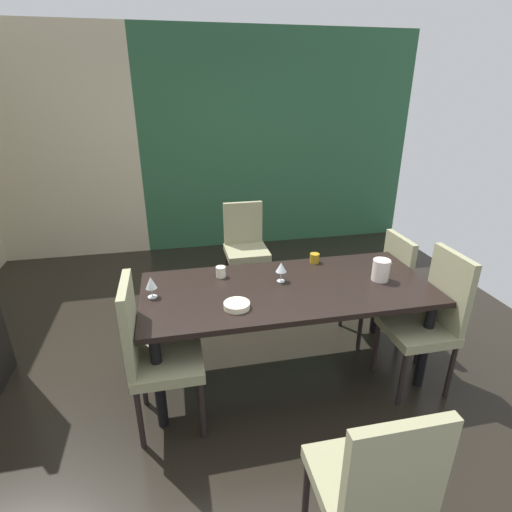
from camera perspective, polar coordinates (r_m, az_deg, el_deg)
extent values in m
cube|color=black|center=(3.39, -0.89, -15.29)|extent=(5.59, 5.63, 0.02)
cube|color=beige|center=(5.58, -26.48, 13.52)|extent=(1.92, 0.10, 2.79)
cube|color=#2A5738|center=(5.61, 3.34, 15.83)|extent=(3.67, 0.10, 2.79)
cube|color=black|center=(2.92, 4.55, -4.72)|extent=(2.10, 0.92, 0.04)
cylinder|color=black|center=(3.33, -13.56, -9.10)|extent=(0.07, 0.07, 0.71)
cylinder|color=black|center=(3.74, 16.95, -5.73)|extent=(0.07, 0.07, 0.71)
cylinder|color=black|center=(2.74, -13.72, -17.01)|extent=(0.07, 0.07, 0.71)
cylinder|color=black|center=(3.22, 22.98, -11.60)|extent=(0.07, 0.07, 0.71)
cube|color=gray|center=(4.23, -1.35, 0.55)|extent=(0.44, 0.44, 0.07)
cube|color=gray|center=(4.33, -1.87, 4.54)|extent=(0.42, 0.05, 0.49)
cylinder|color=black|center=(4.20, 1.72, -3.43)|extent=(0.04, 0.04, 0.44)
cylinder|color=black|center=(4.14, -3.42, -3.92)|extent=(0.04, 0.04, 0.44)
cylinder|color=black|center=(4.54, 0.59, -1.35)|extent=(0.04, 0.04, 0.44)
cylinder|color=black|center=(4.48, -4.16, -1.76)|extent=(0.04, 0.04, 0.44)
cube|color=gray|center=(2.09, 15.12, -28.76)|extent=(0.44, 0.44, 0.07)
cube|color=gray|center=(1.77, 19.31, -27.92)|extent=(0.42, 0.05, 0.54)
cylinder|color=black|center=(2.34, 7.18, -30.37)|extent=(0.04, 0.04, 0.44)
cylinder|color=black|center=(2.45, 16.75, -28.00)|extent=(0.04, 0.04, 0.44)
cube|color=gray|center=(3.15, 21.98, -9.75)|extent=(0.44, 0.44, 0.07)
cube|color=gray|center=(3.12, 25.85, -4.59)|extent=(0.05, 0.42, 0.58)
cylinder|color=black|center=(3.07, 20.13, -16.19)|extent=(0.04, 0.04, 0.44)
cylinder|color=black|center=(3.32, 16.74, -12.34)|extent=(0.04, 0.04, 0.44)
cylinder|color=black|center=(3.27, 26.01, -14.63)|extent=(0.04, 0.04, 0.44)
cylinder|color=black|center=(3.51, 22.33, -11.18)|extent=(0.04, 0.04, 0.44)
cube|color=gray|center=(3.63, 16.44, -4.44)|extent=(0.44, 0.44, 0.07)
cube|color=gray|center=(3.63, 19.64, -0.83)|extent=(0.05, 0.42, 0.46)
cylinder|color=black|center=(3.53, 14.63, -9.86)|extent=(0.04, 0.04, 0.44)
cylinder|color=black|center=(3.82, 12.17, -6.90)|extent=(0.04, 0.04, 0.44)
cylinder|color=black|center=(3.70, 19.99, -8.91)|extent=(0.04, 0.04, 0.44)
cylinder|color=black|center=(3.98, 17.22, -6.18)|extent=(0.04, 0.04, 0.44)
cube|color=gray|center=(2.69, -12.47, -14.55)|extent=(0.44, 0.44, 0.07)
cube|color=gray|center=(2.54, -17.59, -9.62)|extent=(0.05, 0.42, 0.58)
cylinder|color=black|center=(2.99, -8.29, -15.95)|extent=(0.04, 0.04, 0.44)
cylinder|color=black|center=(2.71, -7.65, -20.95)|extent=(0.04, 0.04, 0.44)
cylinder|color=black|center=(3.01, -15.83, -16.48)|extent=(0.04, 0.04, 0.44)
cylinder|color=black|center=(2.72, -16.23, -21.51)|extent=(0.04, 0.04, 0.44)
cylinder|color=silver|center=(2.86, -14.57, -5.65)|extent=(0.07, 0.07, 0.00)
cylinder|color=silver|center=(2.84, -14.63, -5.04)|extent=(0.01, 0.01, 0.07)
cone|color=silver|center=(2.81, -14.78, -3.70)|extent=(0.08, 0.08, 0.08)
cylinder|color=silver|center=(2.99, 3.56, -3.57)|extent=(0.06, 0.06, 0.00)
cylinder|color=silver|center=(2.97, 3.58, -2.89)|extent=(0.01, 0.01, 0.07)
cone|color=silver|center=(2.94, 3.62, -1.61)|extent=(0.08, 0.08, 0.07)
cylinder|color=#F6EFC7|center=(2.63, -2.76, -7.04)|extent=(0.17, 0.17, 0.04)
cylinder|color=#A87F1A|center=(3.32, 8.36, -0.30)|extent=(0.08, 0.08, 0.08)
cylinder|color=white|center=(3.05, -5.05, -2.26)|extent=(0.07, 0.07, 0.08)
cylinder|color=white|center=(3.11, 17.40, -1.91)|extent=(0.13, 0.13, 0.16)
cone|color=white|center=(3.11, 18.48, -0.67)|extent=(0.04, 0.04, 0.03)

